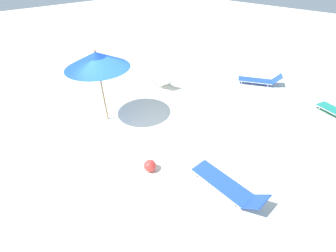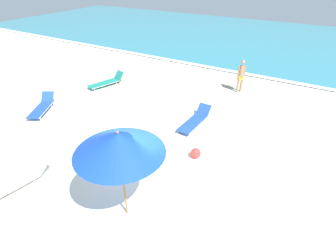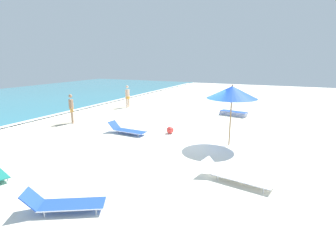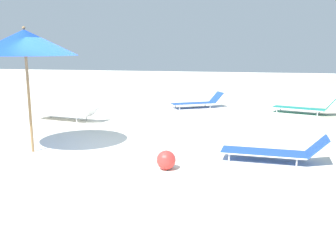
{
  "view_description": "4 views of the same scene",
  "coord_description": "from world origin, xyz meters",
  "px_view_note": "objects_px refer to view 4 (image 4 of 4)",
  "views": [
    {
      "loc": [
        3.73,
        5.42,
        5.1
      ],
      "look_at": [
        -0.2,
        1.44,
        0.92
      ],
      "focal_mm": 24.0,
      "sensor_mm": 36.0,
      "label": 1
    },
    {
      "loc": [
        3.78,
        -5.13,
        5.93
      ],
      "look_at": [
        -0.24,
        1.7,
        1.0
      ],
      "focal_mm": 28.0,
      "sensor_mm": 36.0,
      "label": 2
    },
    {
      "loc": [
        -11.17,
        -3.69,
        3.81
      ],
      "look_at": [
        -0.24,
        1.36,
        0.71
      ],
      "focal_mm": 28.0,
      "sensor_mm": 36.0,
      "label": 3
    },
    {
      "loc": [
        7.54,
        3.3,
        2.27
      ],
      "look_at": [
        0.14,
        1.63,
        0.7
      ],
      "focal_mm": 40.0,
      "sensor_mm": 36.0,
      "label": 4
    }
  ],
  "objects_px": {
    "sun_lounger_near_water_right": "(305,108)",
    "sun_lounger_beside_umbrella": "(69,114)",
    "sun_lounger_near_water_left": "(274,151)",
    "beach_umbrella": "(25,43)",
    "sun_lounger_under_umbrella": "(198,102)",
    "beach_ball": "(166,160)"
  },
  "relations": [
    {
      "from": "sun_lounger_beside_umbrella",
      "to": "beach_ball",
      "type": "bearing_deg",
      "value": 55.11
    },
    {
      "from": "sun_lounger_near_water_left",
      "to": "beach_ball",
      "type": "bearing_deg",
      "value": -60.98
    },
    {
      "from": "sun_lounger_under_umbrella",
      "to": "sun_lounger_beside_umbrella",
      "type": "relative_size",
      "value": 0.87
    },
    {
      "from": "beach_umbrella",
      "to": "sun_lounger_under_umbrella",
      "type": "height_order",
      "value": "beach_umbrella"
    },
    {
      "from": "beach_ball",
      "to": "beach_umbrella",
      "type": "bearing_deg",
      "value": -100.15
    },
    {
      "from": "sun_lounger_beside_umbrella",
      "to": "sun_lounger_near_water_right",
      "type": "distance_m",
      "value": 8.15
    },
    {
      "from": "sun_lounger_beside_umbrella",
      "to": "sun_lounger_near_water_left",
      "type": "relative_size",
      "value": 1.11
    },
    {
      "from": "beach_umbrella",
      "to": "sun_lounger_near_water_left",
      "type": "distance_m",
      "value": 5.69
    },
    {
      "from": "beach_umbrella",
      "to": "sun_lounger_beside_umbrella",
      "type": "height_order",
      "value": "beach_umbrella"
    },
    {
      "from": "sun_lounger_under_umbrella",
      "to": "sun_lounger_beside_umbrella",
      "type": "bearing_deg",
      "value": -75.97
    },
    {
      "from": "sun_lounger_beside_umbrella",
      "to": "sun_lounger_near_water_left",
      "type": "height_order",
      "value": "sun_lounger_near_water_left"
    },
    {
      "from": "sun_lounger_near_water_left",
      "to": "sun_lounger_near_water_right",
      "type": "distance_m",
      "value": 6.33
    },
    {
      "from": "beach_umbrella",
      "to": "sun_lounger_under_umbrella",
      "type": "bearing_deg",
      "value": 159.25
    },
    {
      "from": "sun_lounger_near_water_left",
      "to": "beach_umbrella",
      "type": "bearing_deg",
      "value": -82.48
    },
    {
      "from": "sun_lounger_near_water_right",
      "to": "beach_ball",
      "type": "distance_m",
      "value": 7.94
    },
    {
      "from": "sun_lounger_near_water_right",
      "to": "sun_lounger_beside_umbrella",
      "type": "bearing_deg",
      "value": -50.64
    },
    {
      "from": "sun_lounger_under_umbrella",
      "to": "beach_ball",
      "type": "bearing_deg",
      "value": -25.98
    },
    {
      "from": "beach_umbrella",
      "to": "beach_ball",
      "type": "distance_m",
      "value": 3.93
    },
    {
      "from": "beach_ball",
      "to": "sun_lounger_near_water_left",
      "type": "bearing_deg",
      "value": 116.14
    },
    {
      "from": "beach_umbrella",
      "to": "sun_lounger_near_water_right",
      "type": "relative_size",
      "value": 1.24
    },
    {
      "from": "sun_lounger_under_umbrella",
      "to": "sun_lounger_near_water_left",
      "type": "xyz_separation_m",
      "value": [
        6.72,
        2.54,
        -0.0
      ]
    },
    {
      "from": "sun_lounger_under_umbrella",
      "to": "sun_lounger_near_water_left",
      "type": "distance_m",
      "value": 7.18
    }
  ]
}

